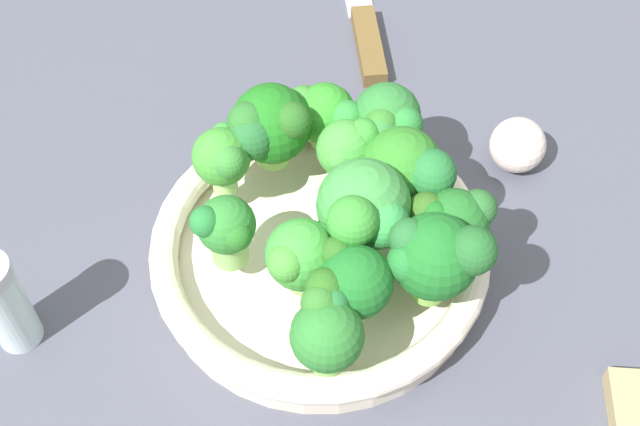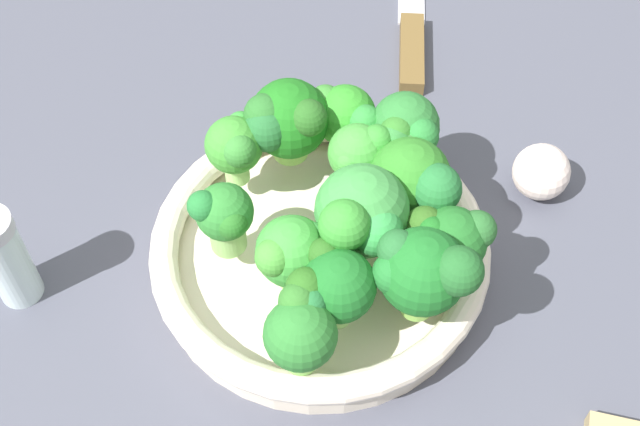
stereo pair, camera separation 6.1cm
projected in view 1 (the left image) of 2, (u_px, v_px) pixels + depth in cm
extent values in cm
cube|color=#494B58|center=(342.00, 308.00, 65.43)|extent=(130.00, 130.00, 2.50)
cylinder|color=beige|center=(320.00, 260.00, 65.52)|extent=(24.63, 24.63, 1.76)
torus|color=#F1E1CB|center=(320.00, 245.00, 63.95)|extent=(25.66, 25.66, 2.16)
cylinder|color=#89C35C|center=(345.00, 172.00, 65.23)|extent=(2.06, 2.06, 2.47)
sphere|color=green|center=(346.00, 149.00, 63.08)|extent=(4.42, 4.42, 4.42)
sphere|color=#34892F|center=(364.00, 134.00, 62.54)|extent=(2.44, 2.44, 2.44)
sphere|color=green|center=(340.00, 158.00, 62.03)|extent=(2.07, 2.07, 2.07)
sphere|color=#398E37|center=(363.00, 133.00, 63.67)|extent=(1.92, 1.92, 1.92)
cylinder|color=#86BB50|center=(273.00, 150.00, 66.91)|extent=(2.80, 2.80, 1.96)
sphere|color=#1C6A1A|center=(271.00, 124.00, 64.51)|extent=(6.20, 6.20, 6.20)
sphere|color=#276527|center=(249.00, 123.00, 62.87)|extent=(3.28, 3.28, 3.28)
sphere|color=#22602C|center=(252.00, 136.00, 62.92)|extent=(3.61, 3.61, 3.61)
sphere|color=#255A1E|center=(293.00, 120.00, 62.58)|extent=(2.85, 2.85, 2.85)
cylinder|color=#9DD572|center=(225.00, 179.00, 64.81)|extent=(1.92, 1.92, 2.43)
sphere|color=#3B8B30|center=(221.00, 157.00, 62.69)|extent=(4.41, 4.41, 4.41)
sphere|color=#368D35|center=(225.00, 136.00, 63.38)|extent=(2.17, 2.17, 2.17)
sphere|color=#347B30|center=(229.00, 162.00, 61.42)|extent=(2.55, 2.55, 2.55)
cylinder|color=#8CBF67|center=(229.00, 246.00, 61.01)|extent=(2.67, 2.67, 2.60)
sphere|color=#2C772D|center=(226.00, 225.00, 58.87)|extent=(4.20, 4.20, 4.20)
sphere|color=#256721|center=(236.00, 235.00, 57.98)|extent=(2.26, 2.26, 2.26)
sphere|color=#227030|center=(205.00, 222.00, 57.61)|extent=(2.23, 2.23, 2.23)
cylinder|color=#82B05F|center=(398.00, 192.00, 64.55)|extent=(1.83, 1.83, 1.69)
sphere|color=#2E7825|center=(401.00, 168.00, 62.26)|extent=(6.18, 6.18, 6.18)
sphere|color=#236B31|center=(431.00, 174.00, 60.49)|extent=(3.70, 3.70, 3.70)
sphere|color=#2F662C|center=(398.00, 140.00, 63.38)|extent=(2.85, 2.85, 2.85)
cylinder|color=#78BF50|center=(327.00, 354.00, 56.23)|extent=(2.37, 2.37, 1.99)
sphere|color=#2A712C|center=(327.00, 335.00, 54.16)|extent=(4.86, 4.86, 4.86)
sphere|color=#2E6C26|center=(316.00, 302.00, 54.09)|extent=(2.57, 2.57, 2.57)
sphere|color=#216831|center=(333.00, 303.00, 54.13)|extent=(2.22, 2.22, 2.22)
cylinder|color=#95CE61|center=(302.00, 276.00, 59.78)|extent=(2.05, 2.05, 2.14)
sphere|color=green|center=(302.00, 255.00, 57.61)|extent=(5.05, 5.05, 5.05)
sphere|color=#418E33|center=(287.00, 263.00, 56.16)|extent=(2.69, 2.69, 2.69)
sphere|color=#398D3D|center=(318.00, 240.00, 57.64)|extent=(2.49, 2.49, 2.49)
cylinder|color=#90D074|center=(450.00, 243.00, 61.64)|extent=(2.58, 2.58, 1.83)
sphere|color=#206324|center=(454.00, 223.00, 59.61)|extent=(4.96, 4.96, 4.96)
sphere|color=#2D5A1C|center=(427.00, 211.00, 59.23)|extent=(2.82, 2.82, 2.82)
sphere|color=#266029|center=(477.00, 208.00, 59.37)|extent=(2.78, 2.78, 2.78)
sphere|color=#1A621E|center=(436.00, 216.00, 58.40)|extent=(2.10, 2.10, 2.10)
cylinder|color=#92D058|center=(362.00, 233.00, 61.84)|extent=(2.13, 2.13, 2.38)
sphere|color=#3A893E|center=(364.00, 205.00, 59.13)|extent=(6.69, 6.69, 6.69)
sphere|color=#358B2F|center=(355.00, 215.00, 56.34)|extent=(3.51, 3.51, 3.51)
sphere|color=green|center=(383.00, 222.00, 57.47)|extent=(3.58, 3.58, 3.58)
cylinder|color=#9DD271|center=(354.00, 304.00, 58.18)|extent=(1.86, 1.86, 2.53)
sphere|color=#1A6322|center=(356.00, 282.00, 55.85)|extent=(5.04, 5.04, 5.04)
sphere|color=#27581B|center=(343.00, 291.00, 54.65)|extent=(2.07, 2.07, 2.07)
sphere|color=#285F1C|center=(329.00, 289.00, 54.59)|extent=(2.67, 2.67, 2.67)
sphere|color=#265A1B|center=(339.00, 254.00, 56.05)|extent=(2.32, 2.32, 2.32)
cylinder|color=#86B750|center=(325.00, 135.00, 68.00)|extent=(2.33, 2.33, 1.74)
sphere|color=#2F8A26|center=(325.00, 114.00, 66.04)|extent=(4.81, 4.81, 4.81)
sphere|color=#3D812E|center=(310.00, 120.00, 65.25)|extent=(2.18, 2.18, 2.18)
sphere|color=#377E2F|center=(304.00, 103.00, 65.82)|extent=(2.71, 2.71, 2.71)
sphere|color=#2D8334|center=(347.00, 118.00, 64.67)|extent=(2.75, 2.75, 2.75)
cylinder|color=#83B94E|center=(430.00, 282.00, 59.17)|extent=(2.36, 2.36, 2.67)
sphere|color=#1B6523|center=(435.00, 256.00, 56.53)|extent=(6.00, 6.00, 6.00)
sphere|color=#205B26|center=(473.00, 248.00, 54.92)|extent=(3.33, 3.33, 3.33)
sphere|color=#23602C|center=(411.00, 233.00, 56.03)|extent=(2.76, 2.76, 2.76)
sphere|color=#1F6A2A|center=(408.00, 262.00, 55.73)|extent=(2.83, 2.83, 2.83)
cylinder|color=#8FC660|center=(380.00, 140.00, 67.42)|extent=(2.29, 2.29, 2.10)
sphere|color=#2A702F|center=(382.00, 116.00, 65.18)|extent=(5.33, 5.33, 5.33)
sphere|color=#2E7025|center=(385.00, 125.00, 63.27)|extent=(2.66, 2.66, 2.66)
sphere|color=#2D7131|center=(375.00, 129.00, 63.35)|extent=(2.79, 2.79, 2.79)
sphere|color=#287831|center=(404.00, 124.00, 63.63)|extent=(2.87, 2.87, 2.87)
cube|color=brown|center=(369.00, 45.00, 80.14)|extent=(5.68, 9.72, 1.50)
sphere|color=#F3DCD0|center=(518.00, 145.00, 70.58)|extent=(4.68, 4.68, 4.68)
cylinder|color=silver|center=(6.00, 308.00, 59.46)|extent=(3.24, 3.24, 7.88)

